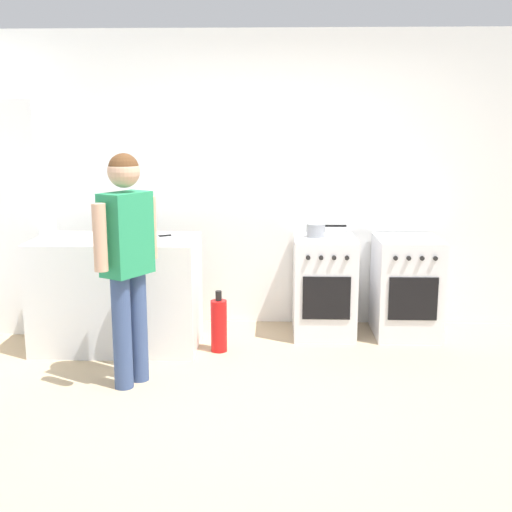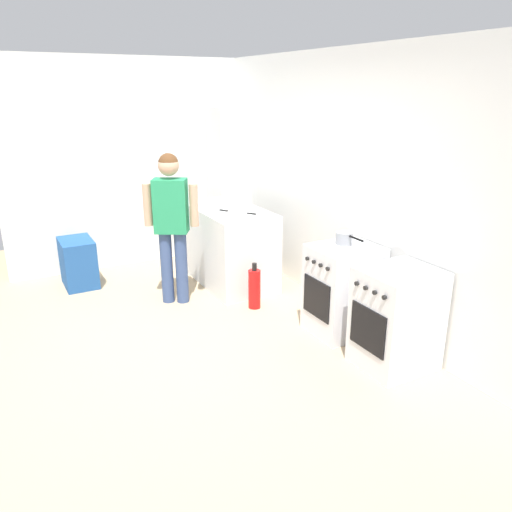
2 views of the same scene
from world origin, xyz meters
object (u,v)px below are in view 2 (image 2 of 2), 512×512
oven_right (396,318)px  fire_extinguisher (254,289)px  pot (344,238)px  recycling_crate_lower (80,274)px  larder_cabinet (229,183)px  knife_bread (243,213)px  oven_left (343,290)px  person (171,217)px  recycling_crate_upper (77,251)px  knife_paring (222,210)px

oven_right → fire_extinguisher: bearing=-163.1°
oven_right → pot: (-0.78, 0.04, 0.48)m
recycling_crate_lower → larder_cabinet: bearing=96.1°
knife_bread → recycling_crate_lower: 2.09m
oven_right → fire_extinguisher: (-1.57, -0.48, -0.21)m
oven_left → larder_cabinet: larder_cabinet is taller
oven_left → person: bearing=-140.9°
oven_left → person: size_ratio=0.53×
fire_extinguisher → recycling_crate_upper: bearing=-135.9°
fire_extinguisher → larder_cabinet: bearing=162.0°
pot → recycling_crate_upper: bearing=-139.3°
oven_right → knife_bread: 2.19m
knife_bread → oven_right: bearing=8.7°
knife_bread → recycling_crate_upper: size_ratio=0.60×
oven_right → pot: 0.91m
person → recycling_crate_upper: 1.41m
knife_bread → larder_cabinet: (-1.24, 0.43, 0.10)m
person → recycling_crate_lower: 1.54m
oven_left → fire_extinguisher: bearing=-151.2°
recycling_crate_lower → oven_right: bearing=32.4°
knife_paring → larder_cabinet: bearing=149.8°
knife_bread → knife_paring: bearing=-144.2°
person → oven_left: bearing=39.1°
knife_bread → recycling_crate_lower: (-1.02, -1.66, -0.76)m
recycling_crate_upper → oven_right: bearing=32.4°
knife_bread → recycling_crate_upper: (-1.02, -1.66, -0.48)m
pot → fire_extinguisher: (-0.80, -0.52, -0.69)m
pot → recycling_crate_lower: size_ratio=0.65×
oven_right → knife_paring: size_ratio=4.38×
recycling_crate_lower → oven_left: bearing=39.3°
fire_extinguisher → knife_paring: bearing=-179.4°
knife_paring → person: person is taller
recycling_crate_lower → larder_cabinet: (-0.22, 2.09, 0.86)m
recycling_crate_upper → oven_left: bearing=39.3°
oven_left → oven_right: 0.70m
recycling_crate_lower → recycling_crate_upper: (0.00, 0.00, 0.28)m
oven_left → recycling_crate_lower: (-2.43, -1.99, -0.29)m
knife_paring → fire_extinguisher: bearing=0.6°
knife_bread → person: (-0.01, -0.84, 0.05)m
oven_left → oven_right: same height
recycling_crate_upper → pot: bearing=40.7°
recycling_crate_upper → recycling_crate_lower: bearing=0.0°
knife_bread → larder_cabinet: 1.31m
fire_extinguisher → recycling_crate_upper: size_ratio=0.96×
person → fire_extinguisher: size_ratio=3.22×
person → recycling_crate_lower: person is taller
oven_left → knife_bread: (-1.41, -0.32, 0.48)m
larder_cabinet → pot: bearing=-1.4°
recycling_crate_lower → larder_cabinet: 2.27m
oven_left → larder_cabinet: size_ratio=0.42×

